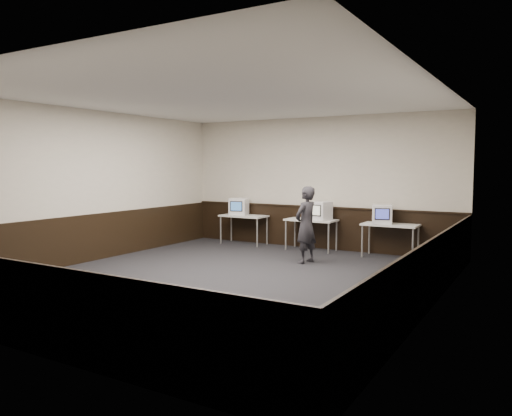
{
  "coord_description": "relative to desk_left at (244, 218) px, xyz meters",
  "views": [
    {
      "loc": [
        4.88,
        -7.27,
        2.03
      ],
      "look_at": [
        -0.35,
        1.6,
        1.15
      ],
      "focal_mm": 35.0,
      "sensor_mm": 36.0,
      "label": 1
    }
  ],
  "objects": [
    {
      "name": "front_wall",
      "position": [
        1.9,
        -7.6,
        0.92
      ],
      "size": [
        7.0,
        0.0,
        7.0
      ],
      "primitive_type": "plane",
      "rotation": [
        -1.57,
        0.0,
        0.0
      ],
      "color": "beige",
      "rests_on": "ground"
    },
    {
      "name": "wainscot_rail",
      "position": [
        1.9,
        0.36,
        0.34
      ],
      "size": [
        6.98,
        0.06,
        0.04
      ],
      "primitive_type": "cube",
      "color": "black",
      "rests_on": "wainscot_back"
    },
    {
      "name": "person",
      "position": [
        2.45,
        -1.49,
        0.12
      ],
      "size": [
        0.5,
        0.65,
        1.6
      ],
      "primitive_type": "imported",
      "rotation": [
        0.0,
        0.0,
        -1.78
      ],
      "color": "#242328",
      "rests_on": "ground"
    },
    {
      "name": "wainscot_back",
      "position": [
        1.9,
        0.38,
        -0.18
      ],
      "size": [
        6.98,
        0.04,
        1.0
      ],
      "primitive_type": "cube",
      "color": "black",
      "rests_on": "back_wall"
    },
    {
      "name": "ceiling",
      "position": [
        1.9,
        -3.6,
        2.52
      ],
      "size": [
        8.0,
        8.0,
        0.0
      ],
      "primitive_type": "plane",
      "rotation": [
        3.14,
        0.0,
        0.0
      ],
      "color": "white",
      "rests_on": "back_wall"
    },
    {
      "name": "emac_left",
      "position": [
        -0.16,
        0.02,
        0.29
      ],
      "size": [
        0.54,
        0.56,
        0.44
      ],
      "rotation": [
        0.0,
        0.0,
        0.27
      ],
      "color": "white",
      "rests_on": "desk_left"
    },
    {
      "name": "desk_left",
      "position": [
        0.0,
        0.0,
        0.0
      ],
      "size": [
        1.2,
        0.6,
        0.75
      ],
      "color": "silver",
      "rests_on": "ground"
    },
    {
      "name": "emac_center",
      "position": [
        2.13,
        -0.02,
        0.29
      ],
      "size": [
        0.5,
        0.52,
        0.44
      ],
      "rotation": [
        0.0,
        0.0,
        -0.15
      ],
      "color": "white",
      "rests_on": "desk_center"
    },
    {
      "name": "floor",
      "position": [
        1.9,
        -3.6,
        -0.68
      ],
      "size": [
        8.0,
        8.0,
        0.0
      ],
      "primitive_type": "plane",
      "color": "black",
      "rests_on": "ground"
    },
    {
      "name": "desk_center",
      "position": [
        1.9,
        0.0,
        0.0
      ],
      "size": [
        1.2,
        0.6,
        0.75
      ],
      "color": "silver",
      "rests_on": "ground"
    },
    {
      "name": "wainscot_left",
      "position": [
        -1.58,
        -3.6,
        -0.18
      ],
      "size": [
        0.04,
        7.98,
        1.0
      ],
      "primitive_type": "cube",
      "color": "black",
      "rests_on": "left_wall"
    },
    {
      "name": "wainscot_right",
      "position": [
        5.38,
        -3.6,
        -0.18
      ],
      "size": [
        0.04,
        7.98,
        1.0
      ],
      "primitive_type": "cube",
      "color": "black",
      "rests_on": "right_wall"
    },
    {
      "name": "emac_right",
      "position": [
        3.62,
        -0.04,
        0.28
      ],
      "size": [
        0.54,
        0.55,
        0.42
      ],
      "rotation": [
        0.0,
        0.0,
        0.3
      ],
      "color": "white",
      "rests_on": "desk_right"
    },
    {
      "name": "right_wall",
      "position": [
        5.4,
        -3.6,
        0.92
      ],
      "size": [
        0.0,
        8.0,
        8.0
      ],
      "primitive_type": "plane",
      "rotation": [
        1.57,
        0.0,
        -1.57
      ],
      "color": "beige",
      "rests_on": "ground"
    },
    {
      "name": "left_wall",
      "position": [
        -1.6,
        -3.6,
        0.92
      ],
      "size": [
        0.0,
        8.0,
        8.0
      ],
      "primitive_type": "plane",
      "rotation": [
        1.57,
        0.0,
        1.57
      ],
      "color": "beige",
      "rests_on": "ground"
    },
    {
      "name": "wainscot_front",
      "position": [
        1.9,
        -7.58,
        -0.18
      ],
      "size": [
        6.98,
        0.04,
        1.0
      ],
      "primitive_type": "cube",
      "color": "black",
      "rests_on": "front_wall"
    },
    {
      "name": "desk_right",
      "position": [
        3.8,
        0.0,
        0.0
      ],
      "size": [
        1.2,
        0.6,
        0.75
      ],
      "color": "silver",
      "rests_on": "ground"
    },
    {
      "name": "back_wall",
      "position": [
        1.9,
        0.4,
        0.92
      ],
      "size": [
        7.0,
        0.0,
        7.0
      ],
      "primitive_type": "plane",
      "rotation": [
        1.57,
        0.0,
        0.0
      ],
      "color": "beige",
      "rests_on": "ground"
    }
  ]
}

